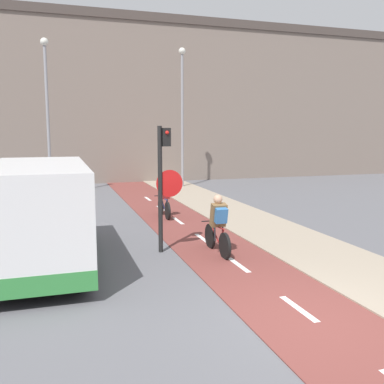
# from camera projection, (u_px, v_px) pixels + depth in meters

# --- Properties ---
(ground_plane) EXTENTS (120.00, 120.00, 0.00)m
(ground_plane) POSITION_uv_depth(u_px,v_px,m) (316.00, 322.00, 6.70)
(ground_plane) COLOR #5B5B60
(bike_lane) EXTENTS (2.14, 60.00, 0.02)m
(bike_lane) POSITION_uv_depth(u_px,v_px,m) (315.00, 321.00, 6.71)
(bike_lane) COLOR brown
(bike_lane) RESTS_ON ground_plane
(building_row_background) EXTENTS (60.00, 5.20, 9.74)m
(building_row_background) POSITION_uv_depth(u_px,v_px,m) (117.00, 101.00, 26.92)
(building_row_background) COLOR slate
(building_row_background) RESTS_ON ground_plane
(traffic_light_pole) EXTENTS (0.67, 0.25, 3.11)m
(traffic_light_pole) POSITION_uv_depth(u_px,v_px,m) (163.00, 175.00, 10.39)
(traffic_light_pole) COLOR black
(traffic_light_pole) RESTS_ON ground_plane
(street_lamp_far) EXTENTS (0.36, 0.36, 7.12)m
(street_lamp_far) POSITION_uv_depth(u_px,v_px,m) (47.00, 102.00, 19.35)
(street_lamp_far) COLOR gray
(street_lamp_far) RESTS_ON ground_plane
(street_lamp_sidewalk) EXTENTS (0.36, 0.36, 7.31)m
(street_lamp_sidewalk) POSITION_uv_depth(u_px,v_px,m) (182.00, 104.00, 22.59)
(street_lamp_sidewalk) COLOR gray
(street_lamp_sidewalk) RESTS_ON ground_plane
(cyclist_near) EXTENTS (0.46, 1.65, 1.46)m
(cyclist_near) POSITION_uv_depth(u_px,v_px,m) (218.00, 226.00, 10.36)
(cyclist_near) COLOR black
(cyclist_near) RESTS_ON ground_plane
(cyclist_far) EXTENTS (0.46, 1.62, 1.44)m
(cyclist_far) POSITION_uv_depth(u_px,v_px,m) (164.00, 199.00, 14.86)
(cyclist_far) COLOR black
(cyclist_far) RESTS_ON ground_plane
(van) EXTENTS (2.00, 5.16, 2.28)m
(van) POSITION_uv_depth(u_px,v_px,m) (40.00, 216.00, 9.40)
(van) COLOR silver
(van) RESTS_ON ground_plane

